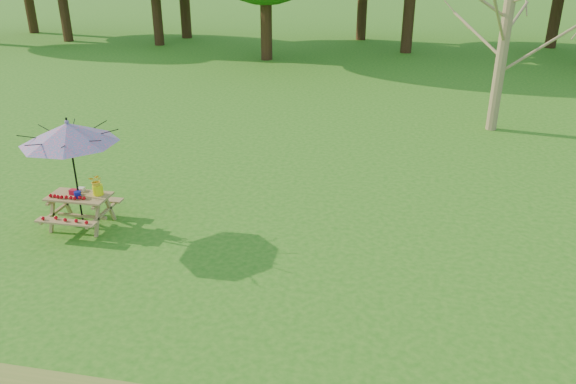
# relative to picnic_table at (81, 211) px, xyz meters

# --- Properties ---
(ground) EXTENTS (120.00, 120.00, 0.00)m
(ground) POSITION_rel_picnic_table_xyz_m (3.60, -1.73, -0.33)
(ground) COLOR #246C14
(ground) RESTS_ON ground
(picnic_table) EXTENTS (1.20, 1.32, 0.67)m
(picnic_table) POSITION_rel_picnic_table_xyz_m (0.00, 0.00, 0.00)
(picnic_table) COLOR #9D7E47
(picnic_table) RESTS_ON ground
(patio_umbrella) EXTENTS (2.38, 2.38, 2.25)m
(patio_umbrella) POSITION_rel_picnic_table_xyz_m (0.00, 0.00, 1.62)
(patio_umbrella) COLOR black
(patio_umbrella) RESTS_ON ground
(produce_bins) EXTENTS (0.31, 0.44, 0.13)m
(produce_bins) POSITION_rel_picnic_table_xyz_m (-0.04, 0.02, 0.40)
(produce_bins) COLOR red
(produce_bins) RESTS_ON picnic_table
(tomatoes_row) EXTENTS (0.77, 0.13, 0.07)m
(tomatoes_row) POSITION_rel_picnic_table_xyz_m (-0.15, -0.18, 0.38)
(tomatoes_row) COLOR red
(tomatoes_row) RESTS_ON picnic_table
(flower_bucket) EXTENTS (0.30, 0.27, 0.44)m
(flower_bucket) POSITION_rel_picnic_table_xyz_m (0.36, 0.12, 0.58)
(flower_bucket) COLOR #F6FF0D
(flower_bucket) RESTS_ON picnic_table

